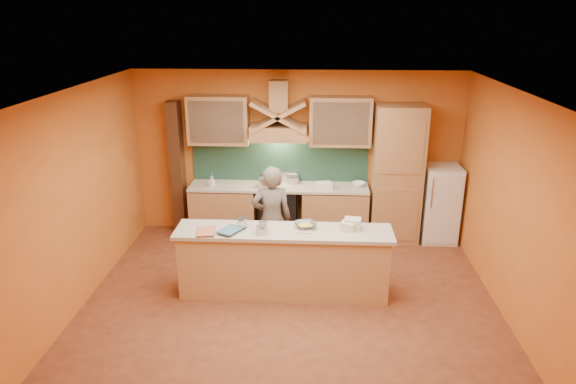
# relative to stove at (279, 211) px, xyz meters

# --- Properties ---
(floor) EXTENTS (5.50, 5.00, 0.01)m
(floor) POSITION_rel_stove_xyz_m (0.30, -2.20, -0.45)
(floor) COLOR brown
(floor) RESTS_ON ground
(ceiling) EXTENTS (5.50, 5.00, 0.01)m
(ceiling) POSITION_rel_stove_xyz_m (0.30, -2.20, 2.35)
(ceiling) COLOR white
(ceiling) RESTS_ON wall_back
(wall_back) EXTENTS (5.50, 0.02, 2.80)m
(wall_back) POSITION_rel_stove_xyz_m (0.30, 0.30, 0.95)
(wall_back) COLOR orange
(wall_back) RESTS_ON floor
(wall_front) EXTENTS (5.50, 0.02, 2.80)m
(wall_front) POSITION_rel_stove_xyz_m (0.30, -4.70, 0.95)
(wall_front) COLOR orange
(wall_front) RESTS_ON floor
(wall_left) EXTENTS (0.02, 5.00, 2.80)m
(wall_left) POSITION_rel_stove_xyz_m (-2.45, -2.20, 0.95)
(wall_left) COLOR orange
(wall_left) RESTS_ON floor
(wall_right) EXTENTS (0.02, 5.00, 2.80)m
(wall_right) POSITION_rel_stove_xyz_m (3.05, -2.20, 0.95)
(wall_right) COLOR orange
(wall_right) RESTS_ON floor
(base_cabinet_left) EXTENTS (1.10, 0.60, 0.86)m
(base_cabinet_left) POSITION_rel_stove_xyz_m (-0.95, 0.00, -0.02)
(base_cabinet_left) COLOR #B28051
(base_cabinet_left) RESTS_ON floor
(base_cabinet_right) EXTENTS (1.10, 0.60, 0.86)m
(base_cabinet_right) POSITION_rel_stove_xyz_m (0.95, 0.00, -0.02)
(base_cabinet_right) COLOR #B28051
(base_cabinet_right) RESTS_ON floor
(counter_top) EXTENTS (3.00, 0.62, 0.04)m
(counter_top) POSITION_rel_stove_xyz_m (-0.00, 0.00, 0.45)
(counter_top) COLOR beige
(counter_top) RESTS_ON base_cabinet_left
(stove) EXTENTS (0.60, 0.58, 0.90)m
(stove) POSITION_rel_stove_xyz_m (0.00, 0.00, 0.00)
(stove) COLOR black
(stove) RESTS_ON floor
(backsplash) EXTENTS (3.00, 0.03, 0.70)m
(backsplash) POSITION_rel_stove_xyz_m (-0.00, 0.28, 0.80)
(backsplash) COLOR #1B3C2E
(backsplash) RESTS_ON wall_back
(range_hood) EXTENTS (0.92, 0.50, 0.24)m
(range_hood) POSITION_rel_stove_xyz_m (0.00, 0.05, 1.37)
(range_hood) COLOR #B28051
(range_hood) RESTS_ON wall_back
(hood_chimney) EXTENTS (0.30, 0.30, 0.50)m
(hood_chimney) POSITION_rel_stove_xyz_m (0.00, 0.15, 1.95)
(hood_chimney) COLOR #B28051
(hood_chimney) RESTS_ON wall_back
(upper_cabinet_left) EXTENTS (1.00, 0.35, 0.80)m
(upper_cabinet_left) POSITION_rel_stove_xyz_m (-1.00, 0.12, 1.55)
(upper_cabinet_left) COLOR #B28051
(upper_cabinet_left) RESTS_ON wall_back
(upper_cabinet_right) EXTENTS (1.00, 0.35, 0.80)m
(upper_cabinet_right) POSITION_rel_stove_xyz_m (1.00, 0.12, 1.55)
(upper_cabinet_right) COLOR #B28051
(upper_cabinet_right) RESTS_ON wall_back
(pantry_column) EXTENTS (0.80, 0.60, 2.30)m
(pantry_column) POSITION_rel_stove_xyz_m (1.95, 0.00, 0.70)
(pantry_column) COLOR #B28051
(pantry_column) RESTS_ON floor
(fridge) EXTENTS (0.58, 0.60, 1.30)m
(fridge) POSITION_rel_stove_xyz_m (2.70, 0.00, 0.20)
(fridge) COLOR white
(fridge) RESTS_ON floor
(trim_column_left) EXTENTS (0.20, 0.30, 2.30)m
(trim_column_left) POSITION_rel_stove_xyz_m (-1.75, 0.15, 0.70)
(trim_column_left) COLOR #472816
(trim_column_left) RESTS_ON floor
(island_body) EXTENTS (2.80, 0.55, 0.88)m
(island_body) POSITION_rel_stove_xyz_m (0.20, -1.90, -0.01)
(island_body) COLOR tan
(island_body) RESTS_ON floor
(island_top) EXTENTS (2.90, 0.62, 0.05)m
(island_top) POSITION_rel_stove_xyz_m (0.20, -1.90, 0.47)
(island_top) COLOR beige
(island_top) RESTS_ON island_body
(person) EXTENTS (0.65, 0.48, 1.62)m
(person) POSITION_rel_stove_xyz_m (-0.02, -1.21, 0.36)
(person) COLOR #70665B
(person) RESTS_ON floor
(pot_large) EXTENTS (0.34, 0.34, 0.15)m
(pot_large) POSITION_rel_stove_xyz_m (-0.21, -0.08, 0.53)
(pot_large) COLOR silver
(pot_large) RESTS_ON stove
(pot_small) EXTENTS (0.26, 0.26, 0.14)m
(pot_small) POSITION_rel_stove_xyz_m (0.23, 0.15, 0.52)
(pot_small) COLOR #B4B3BA
(pot_small) RESTS_ON stove
(soap_bottle_a) EXTENTS (0.10, 0.10, 0.17)m
(soap_bottle_a) POSITION_rel_stove_xyz_m (-1.12, -0.10, 0.55)
(soap_bottle_a) COLOR silver
(soap_bottle_a) RESTS_ON counter_top
(soap_bottle_b) EXTENTS (0.11, 0.11, 0.23)m
(soap_bottle_b) POSITION_rel_stove_xyz_m (-1.12, -0.05, 0.58)
(soap_bottle_b) COLOR #375999
(soap_bottle_b) RESTS_ON counter_top
(bowl_back) EXTENTS (0.25, 0.25, 0.07)m
(bowl_back) POSITION_rel_stove_xyz_m (1.34, 0.05, 0.50)
(bowl_back) COLOR white
(bowl_back) RESTS_ON counter_top
(dish_rack) EXTENTS (0.29, 0.25, 0.09)m
(dish_rack) POSITION_rel_stove_xyz_m (0.75, -0.09, 0.52)
(dish_rack) COLOR white
(dish_rack) RESTS_ON counter_top
(book_lower) EXTENTS (0.28, 0.35, 0.03)m
(book_lower) POSITION_rel_stove_xyz_m (-0.93, -2.06, 0.51)
(book_lower) COLOR #C16945
(book_lower) RESTS_ON island_top
(book_upper) EXTENTS (0.35, 0.39, 0.02)m
(book_upper) POSITION_rel_stove_xyz_m (-0.60, -1.96, 0.53)
(book_upper) COLOR teal
(book_upper) RESTS_ON island_top
(jar_large) EXTENTS (0.14, 0.14, 0.14)m
(jar_large) POSITION_rel_stove_xyz_m (-0.36, -1.86, 0.57)
(jar_large) COLOR silver
(jar_large) RESTS_ON island_top
(jar_small) EXTENTS (0.13, 0.13, 0.14)m
(jar_small) POSITION_rel_stove_xyz_m (-0.07, -1.96, 0.56)
(jar_small) COLOR silver
(jar_small) RESTS_ON island_top
(kitchen_scale) EXTENTS (0.16, 0.16, 0.10)m
(kitchen_scale) POSITION_rel_stove_xyz_m (-0.08, -2.04, 0.55)
(kitchen_scale) COLOR silver
(kitchen_scale) RESTS_ON island_top
(mixing_bowl) EXTENTS (0.36, 0.36, 0.07)m
(mixing_bowl) POSITION_rel_stove_xyz_m (0.49, -1.80, 0.53)
(mixing_bowl) COLOR silver
(mixing_bowl) RESTS_ON island_top
(cloth) EXTENTS (0.22, 0.16, 0.01)m
(cloth) POSITION_rel_stove_xyz_m (0.47, -1.92, 0.50)
(cloth) COLOR beige
(cloth) RESTS_ON island_top
(grocery_bag_a) EXTENTS (0.24, 0.20, 0.14)m
(grocery_bag_a) POSITION_rel_stove_xyz_m (1.12, -1.79, 0.57)
(grocery_bag_a) COLOR beige
(grocery_bag_a) RESTS_ON island_top
(grocery_bag_b) EXTENTS (0.22, 0.20, 0.11)m
(grocery_bag_b) POSITION_rel_stove_xyz_m (1.05, -1.85, 0.55)
(grocery_bag_b) COLOR beige
(grocery_bag_b) RESTS_ON island_top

